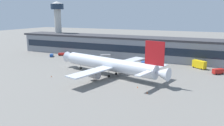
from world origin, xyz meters
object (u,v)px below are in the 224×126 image
(stair_truck, at_px, (105,57))
(catering_truck, at_px, (199,64))
(airliner, at_px, (110,64))
(traffic_cone_1, at_px, (147,92))
(follow_me_car, at_px, (143,63))
(traffic_cone_0, at_px, (138,87))
(pushback_tractor, at_px, (62,54))
(control_tower, at_px, (58,21))
(traffic_cone_2, at_px, (51,76))
(traffic_cone_3, at_px, (75,75))
(crew_van, at_px, (218,71))
(baggage_tug, at_px, (52,55))
(belt_loader, at_px, (74,57))

(stair_truck, height_order, catering_truck, catering_truck)
(airliner, relative_size, traffic_cone_1, 94.15)
(follow_me_car, distance_m, traffic_cone_0, 40.53)
(traffic_cone_1, bearing_deg, pushback_tractor, 146.61)
(stair_truck, height_order, traffic_cone_0, stair_truck)
(control_tower, distance_m, catering_truck, 107.18)
(follow_me_car, distance_m, traffic_cone_2, 51.23)
(traffic_cone_1, distance_m, traffic_cone_3, 37.51)
(stair_truck, xyz_separation_m, follow_me_car, (24.76, -2.51, -0.89))
(crew_van, bearing_deg, airliner, -152.71)
(follow_me_car, height_order, traffic_cone_3, follow_me_car)
(baggage_tug, xyz_separation_m, crew_van, (100.38, -2.06, 0.37))
(airliner, distance_m, control_tower, 85.45)
(stair_truck, bearing_deg, baggage_tug, -172.81)
(traffic_cone_1, bearing_deg, traffic_cone_0, 138.55)
(belt_loader, bearing_deg, pushback_tractor, 156.45)
(control_tower, relative_size, stair_truck, 5.94)
(control_tower, relative_size, follow_me_car, 8.12)
(belt_loader, xyz_separation_m, traffic_cone_2, (14.53, -39.78, -0.86))
(catering_truck, bearing_deg, traffic_cone_3, -142.29)
(traffic_cone_0, height_order, traffic_cone_1, traffic_cone_1)
(control_tower, xyz_separation_m, traffic_cone_0, (84.30, -61.41, -22.61))
(stair_truck, distance_m, baggage_tug, 37.80)
(airliner, distance_m, stair_truck, 35.06)
(stair_truck, height_order, traffic_cone_2, stair_truck)
(stair_truck, xyz_separation_m, traffic_cone_3, (3.05, -37.65, -1.65))
(crew_van, bearing_deg, traffic_cone_1, -120.56)
(stair_truck, bearing_deg, traffic_cone_3, -85.36)
(belt_loader, relative_size, pushback_tractor, 1.12)
(pushback_tractor, bearing_deg, stair_truck, -3.52)
(crew_van, relative_size, traffic_cone_2, 9.24)
(control_tower, bearing_deg, traffic_cone_1, -36.40)
(belt_loader, relative_size, catering_truck, 0.82)
(crew_van, relative_size, catering_truck, 0.73)
(baggage_tug, bearing_deg, pushback_tractor, 62.30)
(baggage_tug, height_order, traffic_cone_3, baggage_tug)
(stair_truck, bearing_deg, airliner, -60.30)
(crew_van, distance_m, traffic_cone_1, 45.93)
(belt_loader, relative_size, traffic_cone_1, 9.79)
(catering_truck, bearing_deg, stair_truck, -178.32)
(pushback_tractor, distance_m, crew_van, 97.21)
(control_tower, xyz_separation_m, traffic_cone_3, (52.87, -57.21, -22.59))
(belt_loader, xyz_separation_m, catering_truck, (74.16, 5.40, 1.14))
(traffic_cone_1, bearing_deg, baggage_tug, 151.63)
(catering_truck, xyz_separation_m, traffic_cone_0, (-19.33, -43.43, -1.99))
(traffic_cone_0, xyz_separation_m, traffic_cone_3, (-31.43, 4.20, 0.02))
(airliner, xyz_separation_m, follow_me_car, (7.47, 27.81, -4.20))
(control_tower, relative_size, catering_truck, 5.05)
(traffic_cone_1, height_order, traffic_cone_2, traffic_cone_1)
(traffic_cone_2, bearing_deg, follow_me_car, 53.34)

